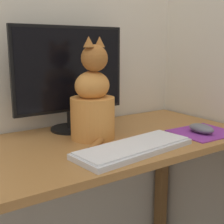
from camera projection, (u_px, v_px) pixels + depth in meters
wall_back at (45, 7)px, 1.26m from camera, size 7.00×0.04×2.50m
wall_side_right at (217, 11)px, 1.38m from camera, size 0.04×7.00×2.50m
desk at (85, 175)px, 1.13m from camera, size 1.30×0.56×0.76m
monitor at (70, 75)px, 1.24m from camera, size 0.47×0.17×0.42m
keyboard at (134, 148)px, 1.02m from camera, size 0.43×0.20×0.02m
mousepad_right at (203, 132)px, 1.24m from camera, size 0.23×0.21×0.00m
computer_mouse_right at (201, 128)px, 1.22m from camera, size 0.06×0.11×0.03m
cat at (93, 102)px, 1.14m from camera, size 0.21×0.26×0.37m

